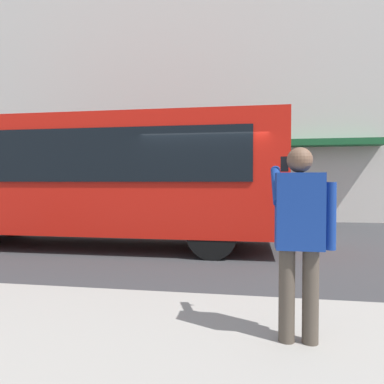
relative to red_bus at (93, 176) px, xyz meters
name	(u,v)px	position (x,y,z in m)	size (l,w,h in m)	color
ground_plane	(209,251)	(-2.87, 0.25, -1.68)	(60.00, 60.00, 0.00)	#38383A
building_facade_far	(229,73)	(-2.88, -6.55, 4.30)	(28.00, 1.55, 12.00)	beige
red_bus	(93,176)	(0.00, 0.00, 0.00)	(9.05, 2.54, 3.08)	red
pedestrian_photographer	(299,229)	(-4.19, 4.96, -0.54)	(0.53, 0.52, 1.70)	#4C4238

